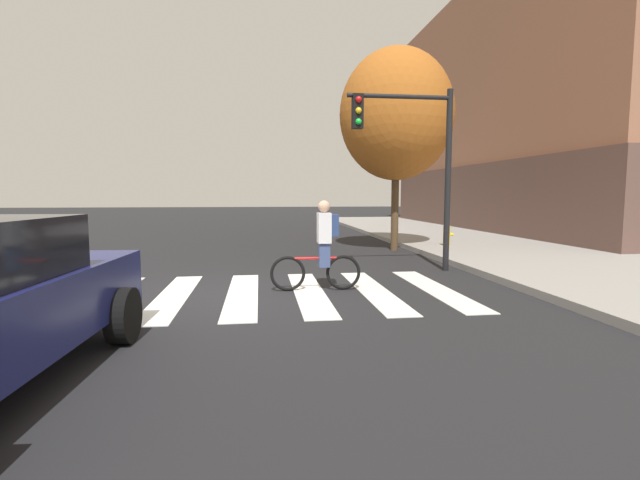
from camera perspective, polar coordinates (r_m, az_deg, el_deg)
ground_plane at (r=8.51m, az=-12.25°, el=-6.67°), size 120.00×120.00×0.00m
crosswalk_stripes at (r=8.48m, az=-9.57°, el=-6.62°), size 7.81×3.86×0.01m
cyclist at (r=8.60m, az=0.29°, el=-0.72°), size 1.71×0.36×1.69m
traffic_light_near at (r=10.95m, az=11.60°, el=11.11°), size 2.47×0.28×4.20m
fire_hydrant at (r=15.44m, az=15.43°, el=0.74°), size 0.33×0.22×0.78m
street_tree_near at (r=15.21m, az=9.44°, el=15.05°), size 3.58×3.58×6.37m
corner_building at (r=27.95m, az=31.87°, el=13.28°), size 14.78×20.22×11.92m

